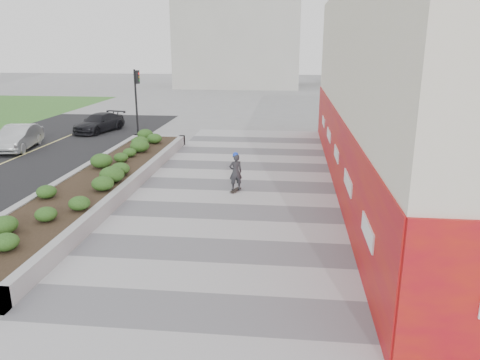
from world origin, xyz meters
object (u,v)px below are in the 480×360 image
object	(u,v)px
car_silver	(18,138)
skateboarder	(236,172)
car_dark	(99,123)
traffic_signal_near	(137,94)
planter	(99,180)

from	to	relation	value
car_silver	skateboarder	bearing A→B (deg)	-35.49
car_silver	car_dark	size ratio (longest dim) A/B	0.98
traffic_signal_near	car_dark	size ratio (longest dim) A/B	1.01
planter	car_dark	world-z (taller)	car_dark
planter	skateboarder	distance (m)	5.52
car_dark	traffic_signal_near	bearing A→B (deg)	-14.78
planter	traffic_signal_near	size ratio (longest dim) A/B	4.29
car_dark	car_silver	bearing A→B (deg)	-96.43
planter	skateboarder	size ratio (longest dim) A/B	11.15
car_silver	traffic_signal_near	bearing A→B (deg)	24.59
car_silver	car_dark	distance (m)	6.19
planter	skateboarder	world-z (taller)	skateboarder
car_silver	car_dark	world-z (taller)	car_silver
planter	car_dark	size ratio (longest dim) A/B	4.33
traffic_signal_near	skateboarder	distance (m)	12.59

